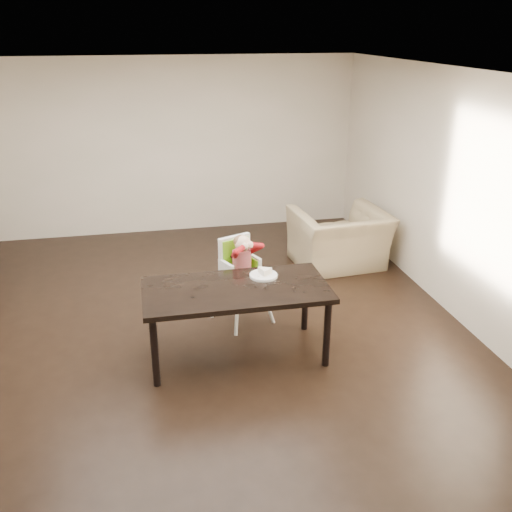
% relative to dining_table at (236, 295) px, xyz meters
% --- Properties ---
extents(ground, '(7.00, 7.00, 0.00)m').
position_rel_dining_table_xyz_m(ground, '(-0.42, 0.46, -0.67)').
color(ground, black).
rests_on(ground, ground).
extents(room_walls, '(6.02, 7.02, 2.71)m').
position_rel_dining_table_xyz_m(room_walls, '(-0.42, 0.46, 1.18)').
color(room_walls, beige).
rests_on(room_walls, ground).
extents(dining_table, '(1.80, 0.90, 0.75)m').
position_rel_dining_table_xyz_m(dining_table, '(0.00, 0.00, 0.00)').
color(dining_table, black).
rests_on(dining_table, ground).
extents(high_chair, '(0.56, 0.56, 1.02)m').
position_rel_dining_table_xyz_m(high_chair, '(0.18, 0.73, 0.05)').
color(high_chair, white).
rests_on(high_chair, ground).
extents(plate, '(0.35, 0.35, 0.08)m').
position_rel_dining_table_xyz_m(plate, '(0.32, 0.20, 0.11)').
color(plate, white).
rests_on(plate, dining_table).
extents(armchair, '(1.27, 0.89, 1.05)m').
position_rel_dining_table_xyz_m(armchair, '(1.78, 1.99, -0.15)').
color(armchair, '#9D8A64').
rests_on(armchair, ground).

